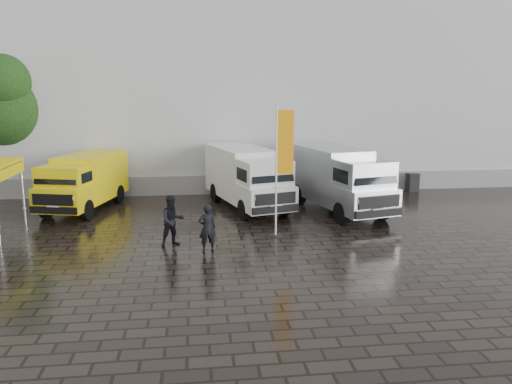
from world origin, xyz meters
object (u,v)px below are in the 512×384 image
person_front (207,228)px  person_tent (173,221)px  van_silver (338,180)px  van_yellow (84,183)px  flagpole (281,164)px  wheelie_bin (412,182)px  van_white (247,179)px

person_front → person_tent: bearing=-46.3°
person_tent → van_silver: bearing=8.6°
van_yellow → flagpole: size_ratio=1.09×
van_yellow → person_front: bearing=-36.5°
van_silver → wheelie_bin: bearing=23.0°
van_silver → flagpole: 4.98m
flagpole → van_white: bearing=99.5°
van_yellow → wheelie_bin: van_yellow is taller
van_yellow → van_silver: bearing=6.8°
person_front → person_tent: 1.47m
van_silver → van_yellow: bearing=158.9°
van_white → wheelie_bin: (9.27, 2.74, -0.87)m
van_white → flagpole: bearing=-96.0°
van_yellow → wheelie_bin: bearing=22.4°
van_yellow → person_front: van_yellow is taller
flagpole → person_tent: 4.43m
van_silver → wheelie_bin: 6.59m
van_yellow → wheelie_bin: (16.67, 2.22, -0.74)m
wheelie_bin → van_silver: bearing=-145.5°
person_front → van_yellow: bearing=-61.9°
van_yellow → van_white: 7.42m
person_front → person_tent: (-1.19, 0.86, 0.07)m
van_yellow → person_front: size_ratio=3.24×
van_white → van_yellow: bearing=160.5°
flagpole → person_tent: flagpole is taller
van_yellow → van_silver: 11.51m
van_silver → flagpole: flagpole is taller
van_white → wheelie_bin: size_ratio=6.41×
van_white → flagpole: flagpole is taller
van_white → person_front: 6.57m
van_white → person_tent: (-3.19, -5.38, -0.47)m
van_silver → wheelie_bin: van_silver is taller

